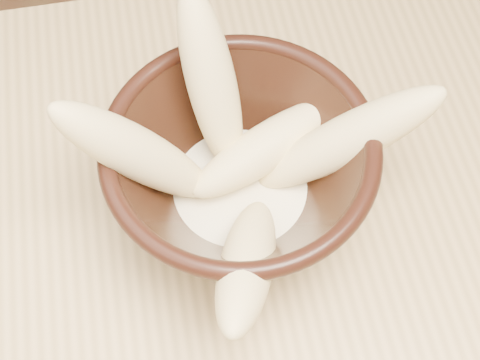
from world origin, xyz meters
name	(u,v)px	position (x,y,z in m)	size (l,w,h in m)	color
table	(364,355)	(0.00, 0.00, 0.67)	(1.20, 0.80, 0.75)	tan
bowl	(240,174)	(-0.09, 0.12, 0.82)	(0.21, 0.21, 0.11)	black
milk_puddle	(240,191)	(-0.09, 0.12, 0.79)	(0.12, 0.12, 0.02)	#EFE4C0
banana_upright	(211,83)	(-0.10, 0.18, 0.86)	(0.04, 0.04, 0.16)	#F5D590
banana_left	(137,153)	(-0.17, 0.13, 0.86)	(0.04, 0.04, 0.16)	#F5D590
banana_right	(347,140)	(-0.01, 0.12, 0.84)	(0.04, 0.04, 0.16)	#F5D590
banana_across	(267,147)	(-0.06, 0.14, 0.82)	(0.04, 0.04, 0.14)	#F5D590
banana_front	(247,263)	(-0.10, 0.04, 0.83)	(0.04, 0.04, 0.15)	#F5D590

